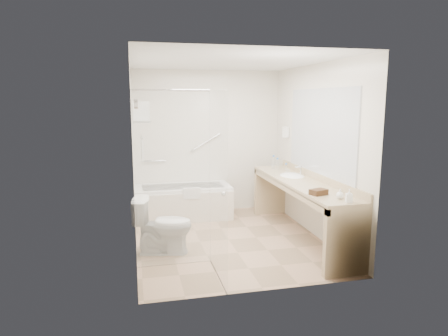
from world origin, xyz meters
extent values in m
plane|color=tan|center=(0.00, 0.00, 0.00)|extent=(3.20, 3.20, 0.00)
cube|color=silver|center=(0.00, 0.00, 2.50)|extent=(2.60, 3.20, 0.10)
cube|color=silver|center=(0.00, 1.60, 1.25)|extent=(2.60, 0.10, 2.50)
cube|color=silver|center=(0.00, -1.60, 1.25)|extent=(2.60, 0.10, 2.50)
cube|color=silver|center=(-1.30, 0.00, 1.25)|extent=(0.10, 3.20, 2.50)
cube|color=silver|center=(1.30, 0.00, 1.25)|extent=(0.10, 3.20, 2.50)
cube|color=white|center=(-0.50, 1.25, 0.28)|extent=(1.60, 0.70, 0.55)
cube|color=beige|center=(-0.50, 0.89, 0.25)|extent=(1.60, 0.02, 0.50)
cube|color=silver|center=(-0.40, 0.90, 0.50)|extent=(0.28, 0.06, 0.18)
cylinder|color=silver|center=(-0.95, 1.56, 0.95)|extent=(0.40, 0.03, 0.03)
cylinder|color=silver|center=(-0.05, 1.56, 1.25)|extent=(0.53, 0.03, 0.33)
cube|color=silver|center=(-0.85, -0.70, 1.05)|extent=(0.90, 0.01, 2.10)
cube|color=silver|center=(-0.40, -1.15, 1.05)|extent=(0.02, 0.90, 2.10)
cylinder|color=silver|center=(-0.85, -0.70, 2.10)|extent=(0.90, 0.02, 0.02)
sphere|color=silver|center=(-0.37, -1.30, 1.00)|extent=(0.05, 0.05, 0.05)
cylinder|color=silver|center=(-1.25, -1.15, 1.95)|extent=(0.04, 0.10, 0.10)
cube|color=silver|center=(-1.17, 0.35, 1.70)|extent=(0.24, 0.55, 0.02)
cylinder|color=silver|center=(-1.17, 0.35, 1.48)|extent=(0.02, 0.55, 0.02)
cube|color=silver|center=(-1.17, 0.35, 1.32)|extent=(0.03, 0.42, 0.32)
cube|color=silver|center=(-1.17, 0.35, 1.76)|extent=(0.22, 0.40, 0.08)
cube|color=silver|center=(-1.17, 0.35, 1.84)|extent=(0.22, 0.40, 0.08)
cube|color=silver|center=(-1.17, 0.35, 1.93)|extent=(0.22, 0.40, 0.08)
cube|color=#CAB187|center=(1.02, -0.15, 0.82)|extent=(0.55, 2.70, 0.05)
cube|color=#CAB187|center=(1.29, -0.15, 0.90)|extent=(0.03, 2.70, 0.10)
cube|color=#CAB187|center=(0.77, -0.15, 0.77)|extent=(0.04, 2.70, 0.08)
cube|color=#CAB187|center=(1.02, -1.46, 0.40)|extent=(0.55, 0.08, 0.80)
cube|color=#CAB187|center=(1.02, 1.16, 0.40)|extent=(0.55, 0.08, 0.80)
ellipsoid|color=white|center=(1.05, 0.25, 0.82)|extent=(0.40, 0.52, 0.14)
cylinder|color=silver|center=(1.20, 0.25, 0.93)|extent=(0.03, 0.03, 0.14)
cube|color=silver|center=(1.29, -0.15, 1.55)|extent=(0.02, 2.00, 1.20)
cube|color=white|center=(1.25, 1.05, 1.45)|extent=(0.08, 0.10, 0.18)
imported|color=white|center=(-0.95, -0.28, 0.37)|extent=(0.82, 0.55, 0.74)
cube|color=#472F19|center=(0.89, -0.98, 0.88)|extent=(0.24, 0.19, 0.07)
imported|color=white|center=(1.06, -1.40, 0.88)|extent=(0.11, 0.16, 0.07)
imported|color=white|center=(1.04, -1.23, 0.90)|extent=(0.13, 0.14, 0.09)
cylinder|color=silver|center=(1.02, 0.80, 0.94)|extent=(0.06, 0.06, 0.17)
cylinder|color=blue|center=(1.02, 0.80, 1.04)|extent=(0.03, 0.03, 0.03)
cylinder|color=silver|center=(1.03, 0.43, 0.92)|extent=(0.05, 0.05, 0.14)
cylinder|color=blue|center=(1.03, 0.43, 1.01)|extent=(0.03, 0.03, 0.02)
cylinder|color=silver|center=(1.06, 1.10, 0.94)|extent=(0.06, 0.06, 0.17)
cylinder|color=blue|center=(1.06, 1.10, 1.04)|extent=(0.03, 0.03, 0.03)
cylinder|color=silver|center=(0.98, 0.89, 0.89)|extent=(0.08, 0.08, 0.08)
cylinder|color=silver|center=(1.04, 0.37, 0.89)|extent=(0.07, 0.07, 0.08)
camera|label=1|loc=(-1.29, -5.35, 1.99)|focal=32.00mm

